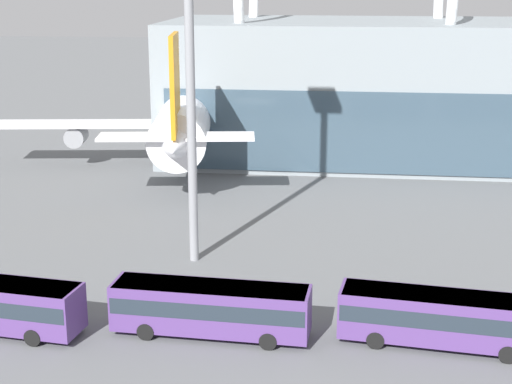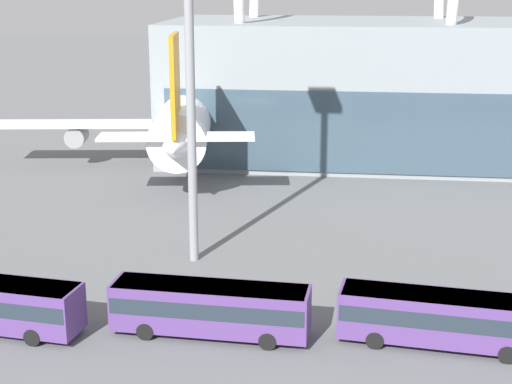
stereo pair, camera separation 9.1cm
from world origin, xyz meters
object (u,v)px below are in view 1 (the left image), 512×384
(shuttle_bus_4, at_px, (442,316))
(floodlight_mast, at_px, (189,8))
(shuttle_bus_3, at_px, (211,306))
(airliner_at_gate_far, at_px, (187,113))

(shuttle_bus_4, bearing_deg, floodlight_mast, 151.16)
(shuttle_bus_4, xyz_separation_m, floodlight_mast, (-16.24, 11.77, 15.98))
(shuttle_bus_3, height_order, floodlight_mast, floodlight_mast)
(shuttle_bus_3, height_order, shuttle_bus_4, same)
(airliner_at_gate_far, distance_m, shuttle_bus_4, 47.42)
(airliner_at_gate_far, height_order, floodlight_mast, floodlight_mast)
(shuttle_bus_3, relative_size, floodlight_mast, 0.40)
(shuttle_bus_3, relative_size, shuttle_bus_4, 0.99)
(airliner_at_gate_far, relative_size, floodlight_mast, 1.51)
(shuttle_bus_3, bearing_deg, shuttle_bus_4, 4.05)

